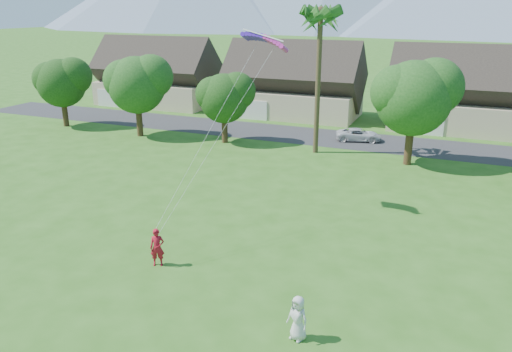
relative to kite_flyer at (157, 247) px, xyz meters
The scene contains 9 objects.
ground 6.62m from the kite_flyer, 57.99° to the right, with size 500.00×500.00×0.00m, color #2D6019.
street 28.68m from the kite_flyer, 83.05° to the left, with size 90.00×7.00×0.01m, color #2D2D30.
kite_flyer is the anchor object (origin of this frame).
watcher 8.79m from the kite_flyer, 19.20° to the right, with size 0.91×0.59×1.86m, color silver.
parked_car 28.76m from the kite_flyer, 81.62° to the left, with size 1.99×4.31×1.20m, color silver.
houses_row 37.74m from the kite_flyer, 83.96° to the left, with size 72.75×8.19×8.86m.
tree_row 22.83m from the kite_flyer, 84.07° to the left, with size 62.27×6.67×8.45m.
fan_palm 25.42m from the kite_flyer, 86.34° to the left, with size 3.00×3.00×13.80m.
parafoil_kite 13.60m from the kite_flyer, 78.02° to the left, with size 2.85×1.09×0.50m.
Camera 1 is at (9.71, -13.14, 12.32)m, focal length 35.00 mm.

